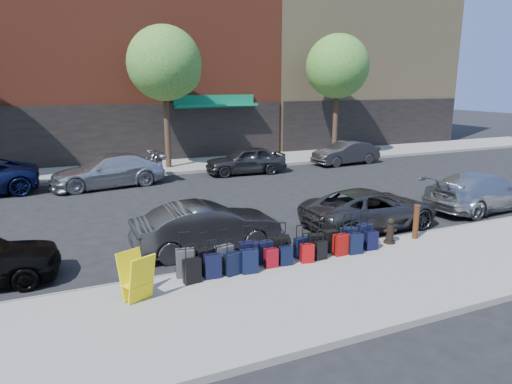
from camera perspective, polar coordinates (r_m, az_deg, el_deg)
name	(u,v)px	position (r m, az deg, el deg)	size (l,w,h in m)	color
ground	(219,217)	(15.96, -4.62, -3.11)	(120.00, 120.00, 0.00)	black
sidewalk_near	(317,290)	(10.41, 7.66, -12.06)	(60.00, 4.00, 0.15)	gray
sidewalk_far	(158,167)	(25.36, -12.19, 3.02)	(60.00, 4.00, 0.15)	gray
curb_near	(277,259)	(12.03, 2.59, -8.35)	(60.00, 0.08, 0.15)	gray
curb_far	(166,174)	(23.42, -11.15, 2.22)	(60.00, 0.08, 0.15)	gray
building_right	(332,25)	(38.91, 9.48, 19.85)	(15.00, 12.12, 18.00)	#97855C
tree_center	(167,66)	(24.63, -11.06, 15.26)	(3.80, 3.80, 7.27)	black
tree_right	(339,68)	(28.91, 10.39, 14.99)	(3.80, 3.80, 7.27)	black
suitcase_front_0	(186,263)	(10.81, -8.80, -8.75)	(0.48, 0.32, 1.07)	#39393E
suitcase_front_1	(205,261)	(10.89, -6.35, -8.59)	(0.45, 0.28, 1.01)	black
suitcase_front_2	(225,258)	(10.99, -3.96, -8.29)	(0.46, 0.30, 1.03)	#3B3C41
suitcase_front_3	(248,254)	(11.21, -0.95, -7.80)	(0.45, 0.27, 1.04)	black
suitcase_front_4	(264,252)	(11.45, 1.06, -7.51)	(0.40, 0.23, 0.93)	black
suitcase_front_5	(282,249)	(11.62, 3.21, -7.11)	(0.45, 0.30, 0.99)	black
suitcase_front_6	(301,247)	(11.91, 5.60, -6.86)	(0.38, 0.25, 0.85)	black
suitcase_front_7	(315,245)	(12.04, 7.45, -6.55)	(0.42, 0.28, 0.94)	black
suitcase_front_8	(330,241)	(12.35, 9.29, -6.08)	(0.40, 0.23, 0.95)	black
suitcase_front_9	(348,239)	(12.60, 11.45, -5.72)	(0.41, 0.23, 0.99)	black
suitcase_front_10	(365,235)	(12.89, 13.43, -5.30)	(0.46, 0.29, 1.04)	black
suitcase_back_0	(192,271)	(10.49, -8.01, -9.73)	(0.41, 0.27, 0.91)	black
suitcase_back_1	(212,266)	(10.69, -5.47, -9.20)	(0.40, 0.25, 0.91)	black
suitcase_back_2	(232,264)	(10.81, -2.96, -8.94)	(0.40, 0.28, 0.88)	black
suitcase_back_3	(249,261)	(10.90, -0.84, -8.65)	(0.41, 0.26, 0.93)	black
suitcase_back_4	(271,258)	(11.23, 1.90, -8.24)	(0.33, 0.20, 0.77)	maroon
suitcase_back_5	(286,256)	(11.39, 3.74, -7.94)	(0.34, 0.21, 0.77)	black
suitcase_back_6	(307,253)	(11.59, 6.42, -7.62)	(0.35, 0.24, 0.77)	#A20A0C
suitcase_back_7	(320,250)	(11.82, 8.04, -7.23)	(0.33, 0.20, 0.77)	black
suitcase_back_8	(341,245)	(12.18, 10.53, -6.49)	(0.39, 0.24, 0.90)	maroon
suitcase_back_9	(355,244)	(12.35, 12.28, -6.32)	(0.39, 0.25, 0.88)	black
suitcase_back_10	(371,240)	(12.74, 14.19, -5.89)	(0.36, 0.22, 0.82)	black
fire_hydrant	(390,232)	(13.38, 16.40, -4.77)	(0.37, 0.33, 0.72)	black
bollard	(416,221)	(13.94, 19.38, -3.48)	(0.18, 0.18, 0.99)	#38190C
display_rack	(137,277)	(9.86, -14.68, -10.26)	(0.77, 0.80, 1.01)	yellow
car_near_1	(207,227)	(12.68, -6.10, -4.39)	(1.42, 4.08, 1.34)	#313133
car_near_2	(370,209)	(15.02, 14.10, -2.04)	(2.09, 4.53, 1.26)	#343437
car_near_3	(482,191)	(18.57, 26.40, 0.07)	(1.93, 4.76, 1.38)	#AEB1B5
car_far_1	(108,171)	(21.45, -18.04, 2.55)	(2.03, 4.98, 1.45)	#B7B9BE
car_far_2	(246,160)	(23.37, -1.31, 4.00)	(1.65, 4.10, 1.40)	#2F2F31
car_far_3	(346,153)	(26.63, 11.16, 4.83)	(1.39, 3.98, 1.31)	#313133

